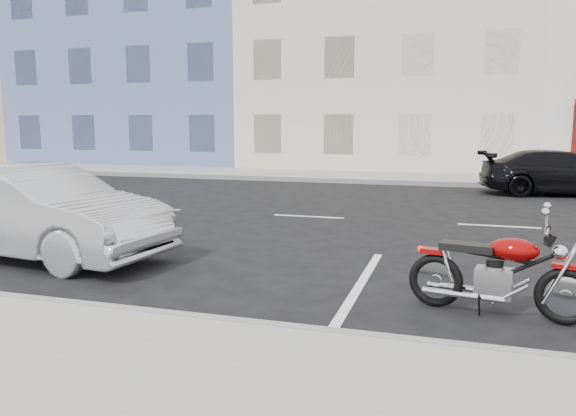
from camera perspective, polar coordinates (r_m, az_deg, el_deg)
name	(u,v)px	position (r m, az deg, el deg)	size (l,w,h in m)	color
ground	(399,221)	(12.20, 11.22, -1.32)	(120.00, 120.00, 0.00)	black
sidewalk_far	(291,175)	(21.66, 0.31, 3.40)	(80.00, 3.40, 0.15)	gray
curb_far	(277,179)	(20.04, -1.08, 2.98)	(80.00, 0.12, 0.16)	gray
bldg_blue	(172,40)	(32.37, -11.68, 16.40)	(12.00, 12.00, 13.00)	slate
bldg_cream	(395,45)	(28.67, 10.86, 15.93)	(12.00, 12.00, 11.50)	beige
motorcycle	(569,284)	(6.52, 26.68, -6.90)	(1.94, 0.69, 0.98)	black
sedan_silver	(34,212)	(9.51, -24.36, -0.34)	(1.54, 4.41, 1.45)	#A6A7AE
car_far	(561,173)	(18.03, 25.95, 3.25)	(1.81, 4.45, 1.29)	black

